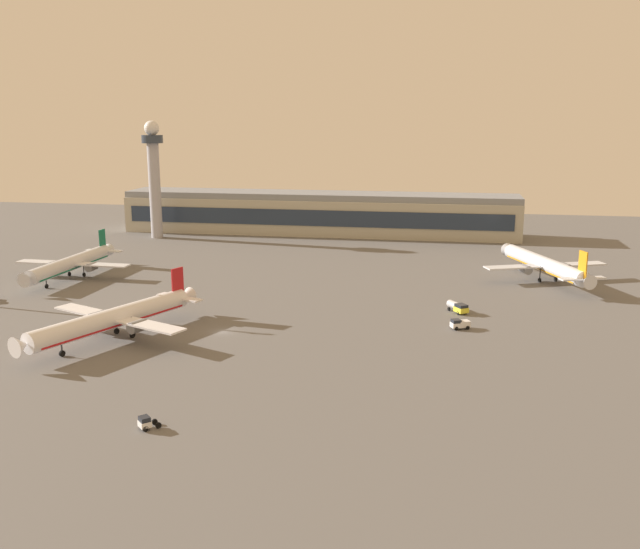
# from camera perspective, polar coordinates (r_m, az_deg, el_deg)

# --- Properties ---
(ground_plane) EXTENTS (416.00, 416.00, 0.00)m
(ground_plane) POSITION_cam_1_polar(r_m,az_deg,el_deg) (152.64, -8.00, -4.69)
(ground_plane) COLOR #605E5B
(terminal_building) EXTENTS (156.78, 22.40, 16.40)m
(terminal_building) POSITION_cam_1_polar(r_m,az_deg,el_deg) (279.23, -0.07, 5.07)
(terminal_building) COLOR #B2AD99
(terminal_building) RESTS_ON ground
(control_tower) EXTENTS (8.00, 8.00, 44.53)m
(control_tower) POSITION_cam_1_polar(r_m,az_deg,el_deg) (274.23, -13.51, 8.24)
(control_tower) COLOR #A8A8B2
(control_tower) RESTS_ON ground
(airplane_far_stand) EXTENTS (34.68, 43.94, 11.84)m
(airplane_far_stand) POSITION_cam_1_polar(r_m,az_deg,el_deg) (151.57, -16.50, -3.46)
(airplane_far_stand) COLOR white
(airplane_far_stand) RESTS_ON ground
(airplane_mid_apron) EXTENTS (34.66, 44.56, 11.44)m
(airplane_mid_apron) POSITION_cam_1_polar(r_m,az_deg,el_deg) (212.99, -19.75, 0.87)
(airplane_mid_apron) COLOR silver
(airplane_mid_apron) RESTS_ON ground
(airplane_taxiway_distant) EXTENTS (35.26, 44.71, 11.97)m
(airplane_taxiway_distant) POSITION_cam_1_polar(r_m,az_deg,el_deg) (207.81, 18.00, 0.77)
(airplane_taxiway_distant) COLOR silver
(airplane_taxiway_distant) RESTS_ON ground
(fuel_truck) EXTENTS (5.30, 6.38, 2.35)m
(fuel_truck) POSITION_cam_1_polar(r_m,az_deg,el_deg) (168.82, 11.27, -2.63)
(fuel_truck) COLOR yellow
(fuel_truck) RESTS_ON ground
(pushback_tug) EXTENTS (3.44, 3.45, 2.05)m
(pushback_tug) POSITION_cam_1_polar(r_m,az_deg,el_deg) (108.73, -14.15, -11.73)
(pushback_tug) COLOR white
(pushback_tug) RESTS_ON ground
(baggage_tractor) EXTENTS (4.58, 3.43, 2.25)m
(baggage_tractor) POSITION_cam_1_polar(r_m,az_deg,el_deg) (155.82, 11.43, -4.00)
(baggage_tractor) COLOR white
(baggage_tractor) RESTS_ON ground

